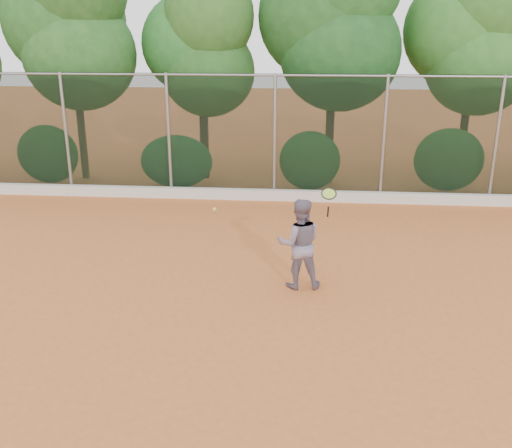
{
  "coord_description": "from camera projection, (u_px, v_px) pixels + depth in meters",
  "views": [
    {
      "loc": [
        0.85,
        -8.79,
        4.59
      ],
      "look_at": [
        0.0,
        1.0,
        1.25
      ],
      "focal_mm": 40.0,
      "sensor_mm": 36.0,
      "label": 1
    }
  ],
  "objects": [
    {
      "name": "tennis_player",
      "position": [
        299.0,
        244.0,
        10.52
      ],
      "size": [
        0.91,
        0.74,
        1.72
      ],
      "primitive_type": "imported",
      "rotation": [
        0.0,
        0.0,
        3.26
      ],
      "color": "slate",
      "rests_on": "ground"
    },
    {
      "name": "chainlink_fence",
      "position": [
        275.0,
        134.0,
        15.84
      ],
      "size": [
        24.09,
        0.09,
        3.5
      ],
      "color": "black",
      "rests_on": "ground"
    },
    {
      "name": "ground",
      "position": [
        251.0,
        311.0,
        9.84
      ],
      "size": [
        80.0,
        80.0,
        0.0
      ],
      "primitive_type": "plane",
      "color": "#CA672F",
      "rests_on": "ground"
    },
    {
      "name": "tennis_racket",
      "position": [
        329.0,
        196.0,
        9.97
      ],
      "size": [
        0.27,
        0.27,
        0.56
      ],
      "color": "black",
      "rests_on": "ground"
    },
    {
      "name": "tennis_ball_in_flight",
      "position": [
        214.0,
        209.0,
        10.31
      ],
      "size": [
        0.06,
        0.06,
        0.06
      ],
      "color": "#D0EE36",
      "rests_on": "ground"
    },
    {
      "name": "concrete_curb",
      "position": [
        274.0,
        195.0,
        16.22
      ],
      "size": [
        24.0,
        0.2,
        0.3
      ],
      "primitive_type": "cube",
      "color": "silver",
      "rests_on": "ground"
    },
    {
      "name": "foliage_backdrop",
      "position": [
        261.0,
        37.0,
        16.93
      ],
      "size": [
        23.7,
        3.63,
        7.55
      ],
      "color": "#412619",
      "rests_on": "ground"
    }
  ]
}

